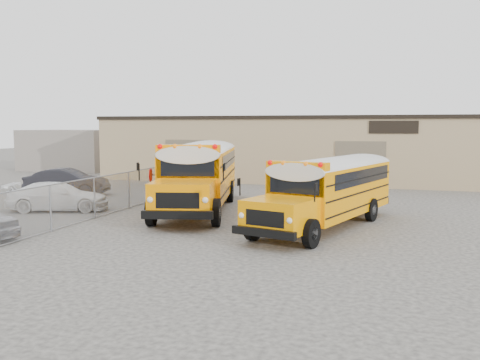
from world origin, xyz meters
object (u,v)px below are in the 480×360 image
(car_white, at_px, (58,197))
(car_dark, at_px, (67,182))
(school_bus_right, at_px, (376,175))
(tarp_bundle, at_px, (277,214))
(school_bus_left, at_px, (214,161))

(car_white, distance_m, car_dark, 5.88)
(school_bus_right, height_order, car_white, school_bus_right)
(tarp_bundle, xyz_separation_m, car_dark, (-14.11, 7.31, 0.01))
(school_bus_left, xyz_separation_m, school_bus_right, (9.68, -3.68, -0.27))
(school_bus_left, height_order, car_dark, school_bus_left)
(car_dark, bearing_deg, tarp_bundle, -131.42)
(school_bus_left, height_order, school_bus_right, school_bus_left)
(tarp_bundle, bearing_deg, school_bus_left, 119.88)
(school_bus_left, bearing_deg, car_white, -116.57)
(school_bus_right, xyz_separation_m, car_dark, (-17.26, -0.38, -0.84))
(school_bus_right, relative_size, tarp_bundle, 6.60)
(car_dark, bearing_deg, school_bus_left, -75.86)
(tarp_bundle, height_order, car_dark, car_dark)
(school_bus_right, height_order, car_dark, school_bus_right)
(tarp_bundle, distance_m, car_white, 11.31)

